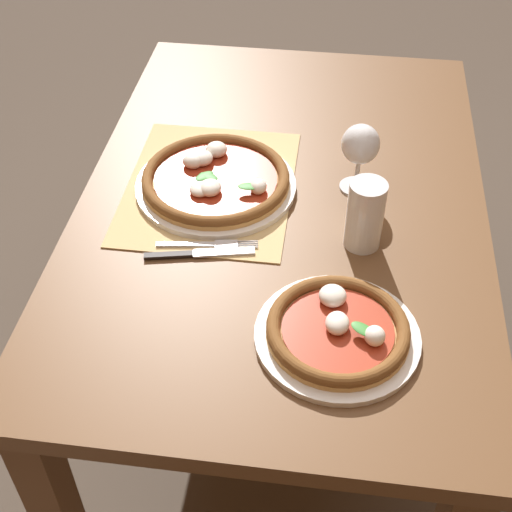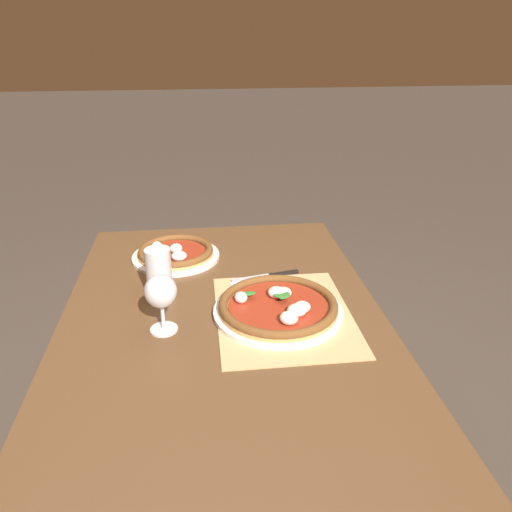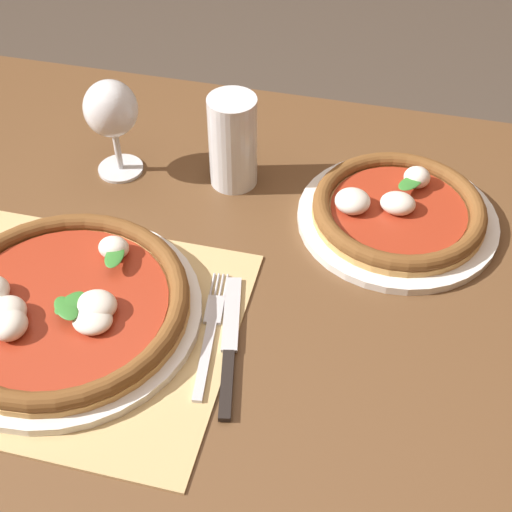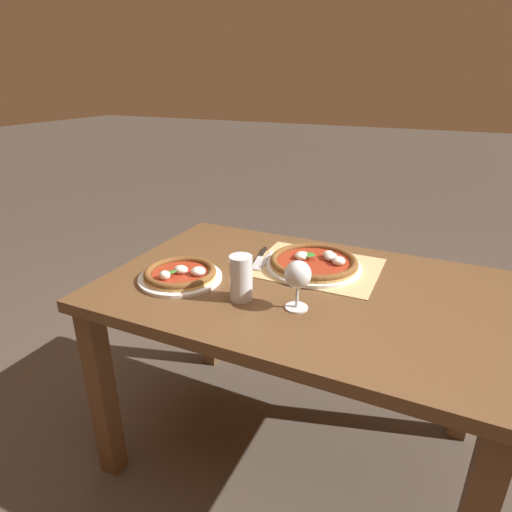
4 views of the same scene
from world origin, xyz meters
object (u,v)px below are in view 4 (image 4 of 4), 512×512
(knife, at_px, (260,258))
(pizza_far, at_px, (180,274))
(pizza_near, at_px, (314,263))
(pint_glass, at_px, (241,279))
(wine_glass, at_px, (298,277))
(fork, at_px, (265,260))

(knife, bearing_deg, pizza_far, 57.63)
(pizza_far, bearing_deg, pizza_near, -144.04)
(pizza_far, bearing_deg, pint_glass, 172.01)
(pizza_near, bearing_deg, pint_glass, 66.78)
(pizza_far, relative_size, pint_glass, 1.98)
(wine_glass, distance_m, fork, 0.38)
(pizza_near, height_order, knife, pizza_near)
(knife, bearing_deg, fork, 158.39)
(pizza_near, distance_m, wine_glass, 0.31)
(pint_glass, distance_m, fork, 0.31)
(pizza_far, bearing_deg, fork, -127.46)
(pizza_near, height_order, wine_glass, wine_glass)
(pizza_near, relative_size, pint_glass, 2.38)
(pint_glass, height_order, knife, pint_glass)
(pizza_near, xyz_separation_m, knife, (0.21, 0.01, -0.02))
(pint_glass, height_order, fork, pint_glass)
(pizza_near, bearing_deg, pizza_far, 35.96)
(wine_glass, bearing_deg, pizza_far, -2.45)
(fork, relative_size, knife, 0.94)
(pizza_near, bearing_deg, knife, 1.66)
(pizza_near, xyz_separation_m, wine_glass, (-0.04, 0.30, 0.08))
(pizza_near, xyz_separation_m, pizza_far, (0.39, 0.28, -0.00))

